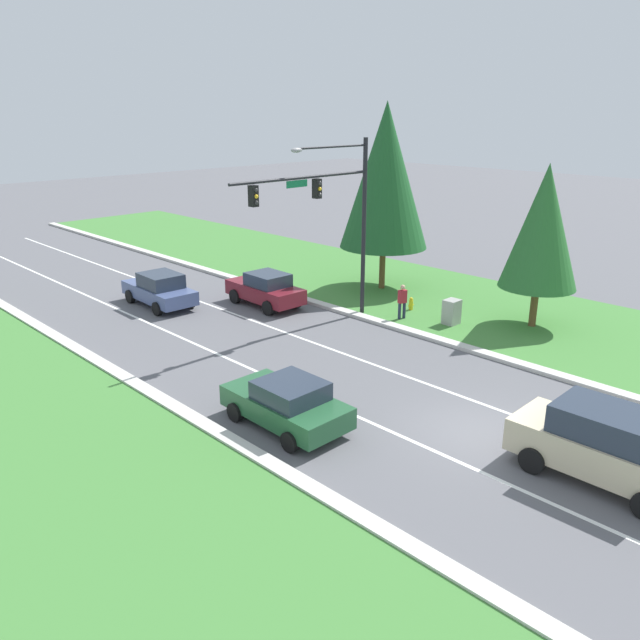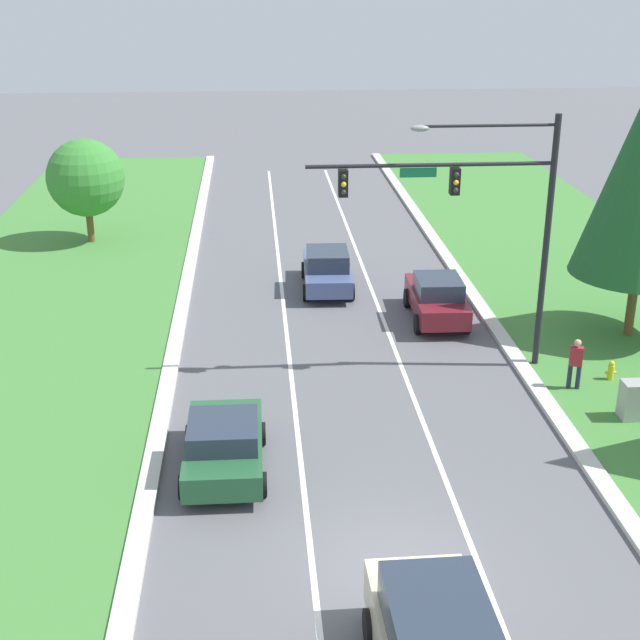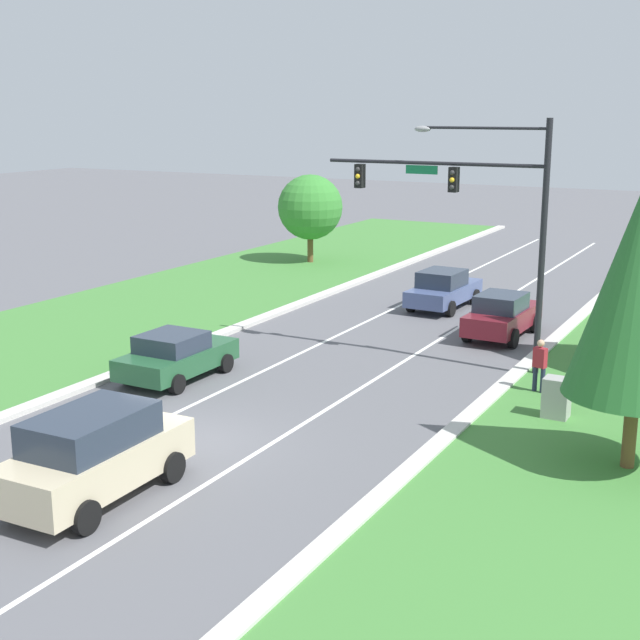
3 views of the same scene
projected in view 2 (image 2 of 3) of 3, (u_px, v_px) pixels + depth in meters
ground_plane at (397, 570)px, 19.13m from camera, size 160.00×160.00×0.00m
curb_strip_left at (130, 580)px, 18.70m from camera, size 0.50×90.00×0.15m
lane_stripe_inner_left at (313, 574)px, 19.00m from camera, size 0.14×81.00×0.01m
lane_stripe_inner_right at (479, 566)px, 19.26m from camera, size 0.14×81.00×0.01m
traffic_signal_mast at (482, 206)px, 26.84m from camera, size 7.54×0.41×8.07m
slate_blue_sedan at (327, 269)px, 35.53m from camera, size 2.14×4.55×1.67m
forest_sedan at (224, 444)px, 22.62m from camera, size 2.16×4.14×1.52m
burgundy_sedan at (437, 298)px, 32.38m from camera, size 2.05×4.35×1.69m
utility_cabinet at (633, 401)px, 25.23m from camera, size 0.70×0.60×1.20m
pedestrian at (575, 362)px, 26.90m from camera, size 0.43×0.32×1.69m
fire_hydrant at (611, 371)px, 27.70m from camera, size 0.34×0.20×0.70m
oak_near_left_tree at (86, 178)px, 40.65m from camera, size 3.54×3.54×4.88m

